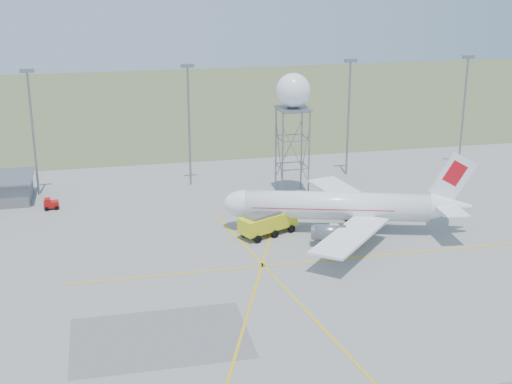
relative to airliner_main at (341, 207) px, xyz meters
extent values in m
cube|color=#4C6034|center=(-7.70, 100.41, -3.62)|extent=(400.00, 120.00, 0.03)
cylinder|color=gray|center=(-42.70, 26.41, 6.36)|extent=(0.36, 0.36, 20.00)
cube|color=gray|center=(-42.70, 26.41, 16.56)|extent=(2.20, 0.50, 0.60)
cylinder|color=gray|center=(-17.70, 26.41, 6.36)|extent=(0.36, 0.36, 20.00)
cube|color=gray|center=(-17.70, 26.41, 16.56)|extent=(2.20, 0.50, 0.60)
cylinder|color=gray|center=(10.30, 26.41, 6.36)|extent=(0.36, 0.36, 20.00)
cube|color=gray|center=(10.30, 26.41, 16.56)|extent=(2.20, 0.50, 0.60)
cylinder|color=gray|center=(32.30, 26.41, 6.36)|extent=(0.36, 0.36, 20.00)
cube|color=gray|center=(32.30, 26.41, 16.56)|extent=(2.20, 0.50, 0.60)
cylinder|color=white|center=(-0.57, 0.17, 0.10)|extent=(25.63, 11.09, 3.93)
ellipsoid|color=white|center=(-12.82, 3.83, 0.10)|extent=(7.16, 5.57, 3.93)
cube|color=black|center=(-13.95, 4.17, 0.69)|extent=(2.05, 2.50, 0.96)
cone|color=white|center=(14.50, -4.34, 0.40)|extent=(6.78, 5.46, 3.93)
cube|color=white|center=(14.50, -4.34, 4.53)|extent=(6.12, 2.09, 7.40)
cube|color=red|center=(14.69, -4.39, 5.22)|extent=(3.34, 1.29, 3.79)
cube|color=white|center=(14.93, -1.18, 0.89)|extent=(4.56, 6.08, 0.18)
cube|color=white|center=(13.13, -7.21, 0.89)|extent=(4.56, 6.08, 0.18)
cube|color=white|center=(3.38, 8.23, -0.88)|extent=(7.22, 16.29, 0.35)
cube|color=white|center=(-1.69, -8.73, -0.88)|extent=(14.13, 14.77, 0.35)
cylinder|color=slate|center=(0.12, 5.92, -1.77)|extent=(4.61, 3.35, 2.26)
cylinder|color=slate|center=(-3.15, -5.01, -1.77)|extent=(4.61, 3.35, 2.26)
cube|color=red|center=(-2.46, 0.73, 0.20)|extent=(19.98, 9.44, 0.12)
cylinder|color=black|center=(-10.94, 3.27, -3.19)|extent=(0.86, 0.86, 0.89)
cube|color=black|center=(1.31, -0.39, -3.19)|extent=(2.63, 5.94, 0.89)
cylinder|color=gray|center=(1.31, -0.39, -2.75)|extent=(0.29, 0.29, 1.77)
cylinder|color=gray|center=(-4.35, 15.71, 3.46)|extent=(0.26, 0.26, 14.19)
cylinder|color=gray|center=(0.02, 15.71, 3.46)|extent=(0.26, 0.26, 14.19)
cylinder|color=gray|center=(0.02, 20.08, 3.46)|extent=(0.26, 0.26, 14.19)
cylinder|color=gray|center=(-4.35, 20.08, 3.46)|extent=(0.26, 0.26, 14.19)
cube|color=gray|center=(-2.16, 17.90, 10.56)|extent=(4.97, 4.97, 0.27)
sphere|color=white|center=(-2.16, 17.90, 13.40)|extent=(5.46, 5.46, 5.46)
cube|color=yellow|center=(-10.29, 0.83, -1.71)|extent=(9.04, 6.47, 2.12)
cube|color=yellow|center=(-7.54, 2.21, -0.84)|extent=(3.27, 3.45, 1.35)
cube|color=black|center=(-6.93, 2.51, -0.75)|extent=(1.21, 2.28, 0.96)
cube|color=gray|center=(-11.15, 0.40, -0.46)|extent=(5.34, 4.22, 0.39)
cube|color=#AE0E0C|center=(-40.35, 18.56, -2.86)|extent=(2.39, 1.64, 0.93)
cube|color=#AE0E0C|center=(-40.87, 18.51, -2.14)|extent=(1.03, 1.31, 0.51)
camera|label=1|loc=(-32.25, -89.39, 33.00)|focal=50.00mm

